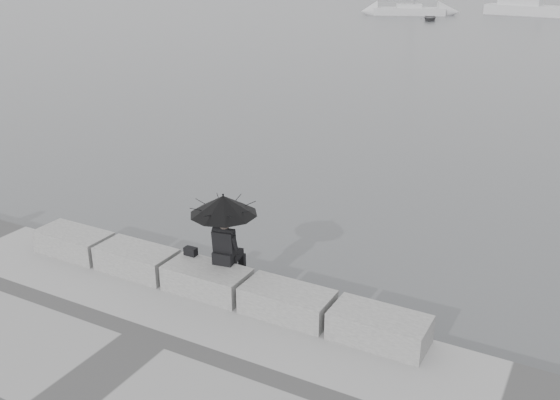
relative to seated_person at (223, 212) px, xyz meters
The scene contains 11 objects.
ground 2.04m from the seated_person, 152.36° to the left, with size 360.00×360.00×0.00m, color #4E5154.
stone_block_far_left 3.82m from the seated_person, behind, with size 1.60×0.80×0.50m, color slate.
stone_block_left 2.30m from the seated_person, 169.31° to the right, with size 1.60×0.80×0.50m, color slate.
stone_block_centre 1.34m from the seated_person, 117.06° to the right, with size 1.60×0.80×0.50m, color slate.
stone_block_right 2.01m from the seated_person, 13.16° to the right, with size 1.60×0.80×0.50m, color slate.
stone_block_far_right 3.48m from the seated_person, ahead, with size 1.60×0.80×0.50m, color slate.
seated_person is the anchor object (origin of this frame).
bag 1.21m from the seated_person, behind, with size 0.25×0.14×0.16m, color black.
sailboat_left 65.72m from the seated_person, 104.58° to the left, with size 8.32×5.35×12.90m.
motor_cruiser 69.70m from the seated_person, 93.66° to the left, with size 9.55×4.07×4.50m.
dinghy 59.67m from the seated_person, 102.14° to the left, with size 2.90×1.23×0.49m, color slate.
Camera 1 is at (6.12, -8.86, 6.42)m, focal length 40.00 mm.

